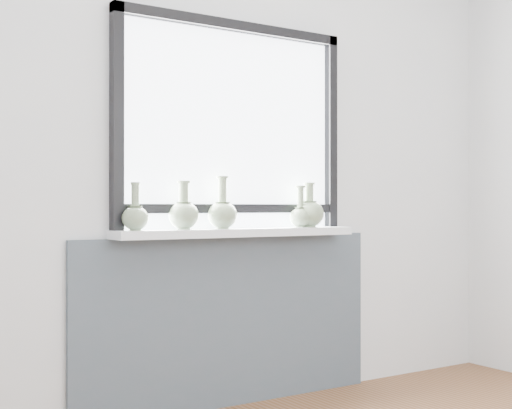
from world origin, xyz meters
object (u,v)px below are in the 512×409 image
windowsill (239,233)px  vase_e (309,212)px  vase_d (300,215)px  vase_b (184,213)px  vase_c (222,213)px  vase_a (135,216)px

windowsill → vase_e: size_ratio=5.56×
windowsill → vase_d: bearing=-2.0°
vase_b → vase_e: size_ratio=0.98×
vase_c → vase_a: bearing=-178.6°
windowsill → vase_b: 0.32m
vase_b → vase_c: 0.21m
vase_b → vase_d: 0.68m
vase_c → vase_e: vase_c is taller
vase_a → windowsill: bearing=1.2°
vase_a → vase_d: (0.93, -0.00, -0.00)m
vase_a → vase_e: (1.00, 0.00, 0.01)m
vase_b → vase_c: (0.21, -0.01, 0.00)m
windowsill → vase_e: (0.44, -0.01, 0.10)m
vase_a → vase_e: 1.00m
windowsill → vase_c: vase_c is taller
vase_c → vase_d: size_ratio=1.18×
vase_c → vase_e: (0.53, -0.01, 0.00)m
windowsill → vase_b: vase_b is taller
vase_b → vase_c: bearing=-2.0°
vase_b → vase_e: 0.74m
vase_a → vase_e: vase_e is taller
vase_d → vase_a: bearing=179.9°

